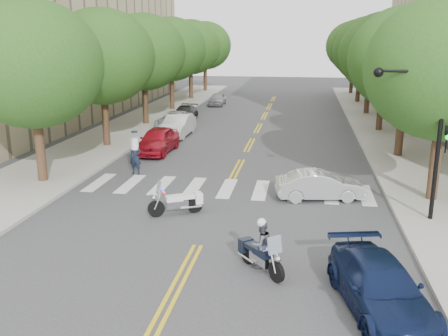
% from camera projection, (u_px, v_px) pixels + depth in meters
% --- Properties ---
extents(ground, '(140.00, 140.00, 0.00)m').
position_uv_depth(ground, '(198.00, 246.00, 16.72)').
color(ground, '#38383A').
rests_on(ground, ground).
extents(sidewalk_left, '(5.00, 60.00, 0.15)m').
position_uv_depth(sidewalk_left, '(138.00, 124.00, 39.13)').
color(sidewalk_left, '#9E9991').
rests_on(sidewalk_left, ground).
extents(sidewalk_right, '(5.00, 60.00, 0.15)m').
position_uv_depth(sidewalk_right, '(388.00, 131.00, 36.24)').
color(sidewalk_right, '#9E9991').
rests_on(sidewalk_right, ground).
extents(tree_l_0, '(6.40, 6.40, 8.45)m').
position_uv_depth(tree_l_0, '(32.00, 64.00, 22.35)').
color(tree_l_0, '#382316').
rests_on(tree_l_0, ground).
extents(tree_l_1, '(6.40, 6.40, 8.45)m').
position_uv_depth(tree_l_1, '(102.00, 57.00, 29.98)').
color(tree_l_1, '#382316').
rests_on(tree_l_1, ground).
extents(tree_l_2, '(6.40, 6.40, 8.45)m').
position_uv_depth(tree_l_2, '(143.00, 52.00, 37.61)').
color(tree_l_2, '#382316').
rests_on(tree_l_2, ground).
extents(tree_l_3, '(6.40, 6.40, 8.45)m').
position_uv_depth(tree_l_3, '(171.00, 49.00, 45.24)').
color(tree_l_3, '#382316').
rests_on(tree_l_3, ground).
extents(tree_l_4, '(6.40, 6.40, 8.45)m').
position_uv_depth(tree_l_4, '(190.00, 47.00, 52.87)').
color(tree_l_4, '#382316').
rests_on(tree_l_4, ground).
extents(tree_l_5, '(6.40, 6.40, 8.45)m').
position_uv_depth(tree_l_5, '(205.00, 46.00, 60.50)').
color(tree_l_5, '#382316').
rests_on(tree_l_5, ground).
extents(tree_r_0, '(6.40, 6.40, 8.45)m').
position_uv_depth(tree_r_0, '(446.00, 68.00, 19.67)').
color(tree_r_0, '#382316').
rests_on(tree_r_0, ground).
extents(tree_r_1, '(6.40, 6.40, 8.45)m').
position_uv_depth(tree_r_1, '(407.00, 59.00, 27.30)').
color(tree_r_1, '#382316').
rests_on(tree_r_1, ground).
extents(tree_r_2, '(6.40, 6.40, 8.45)m').
position_uv_depth(tree_r_2, '(385.00, 54.00, 34.93)').
color(tree_r_2, '#382316').
rests_on(tree_r_2, ground).
extents(tree_r_3, '(6.40, 6.40, 8.45)m').
position_uv_depth(tree_r_3, '(371.00, 50.00, 42.56)').
color(tree_r_3, '#382316').
rests_on(tree_r_3, ground).
extents(tree_r_4, '(6.40, 6.40, 8.45)m').
position_uv_depth(tree_r_4, '(361.00, 48.00, 50.19)').
color(tree_r_4, '#382316').
rests_on(tree_r_4, ground).
extents(tree_r_5, '(6.40, 6.40, 8.45)m').
position_uv_depth(tree_r_5, '(354.00, 46.00, 57.82)').
color(tree_r_5, '#382316').
rests_on(tree_r_5, ground).
extents(traffic_signal_pole, '(2.82, 0.42, 6.00)m').
position_uv_depth(traffic_signal_pole, '(427.00, 124.00, 17.92)').
color(traffic_signal_pole, black).
rests_on(traffic_signal_pole, ground).
extents(motorcycle_police, '(1.52, 1.73, 1.69)m').
position_uv_depth(motorcycle_police, '(260.00, 247.00, 14.76)').
color(motorcycle_police, black).
rests_on(motorcycle_police, ground).
extents(motorcycle_parked, '(2.04, 1.30, 1.43)m').
position_uv_depth(motorcycle_parked, '(181.00, 202.00, 19.56)').
color(motorcycle_parked, black).
rests_on(motorcycle_parked, ground).
extents(officer_standing, '(0.73, 0.56, 1.79)m').
position_uv_depth(officer_standing, '(135.00, 157.00, 25.06)').
color(officer_standing, black).
rests_on(officer_standing, ground).
extents(convertible, '(3.91, 1.98, 1.23)m').
position_uv_depth(convertible, '(320.00, 185.00, 21.31)').
color(convertible, silver).
rests_on(convertible, ground).
extents(sedan_blue, '(2.81, 4.77, 1.30)m').
position_uv_depth(sedan_blue, '(380.00, 287.00, 12.67)').
color(sedan_blue, '#0D1839').
rests_on(sedan_blue, ground).
extents(parked_car_a, '(1.90, 4.49, 1.52)m').
position_uv_depth(parked_car_a, '(158.00, 140.00, 29.72)').
color(parked_car_a, '#A51120').
rests_on(parked_car_a, ground).
extents(parked_car_b, '(1.69, 4.55, 1.49)m').
position_uv_depth(parked_car_b, '(178.00, 126.00, 34.49)').
color(parked_car_b, silver).
rests_on(parked_car_b, ground).
extents(parked_car_c, '(2.35, 4.52, 1.22)m').
position_uv_depth(parked_car_c, '(174.00, 120.00, 37.68)').
color(parked_car_c, '#BABDC3').
rests_on(parked_car_c, ground).
extents(parked_car_d, '(1.66, 4.09, 1.19)m').
position_uv_depth(parked_car_d, '(185.00, 113.00, 40.90)').
color(parked_car_d, black).
rests_on(parked_car_d, ground).
extents(parked_car_e, '(1.48, 3.63, 1.23)m').
position_uv_depth(parked_car_e, '(217.00, 99.00, 49.78)').
color(parked_car_e, gray).
rests_on(parked_car_e, ground).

